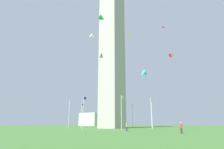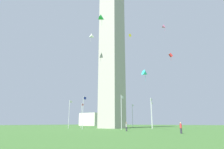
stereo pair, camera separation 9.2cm
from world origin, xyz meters
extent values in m
plane|color=#3D6B2D|center=(0.00, 0.00, 0.00)|extent=(260.00, 260.00, 0.00)
cube|color=#A8A399|center=(0.00, 0.00, 25.54)|extent=(6.38, 6.38, 51.07)
cylinder|color=silver|center=(13.01, 0.00, 4.17)|extent=(0.14, 0.14, 8.33)
cube|color=white|center=(13.56, 0.00, 7.88)|extent=(1.00, 0.03, 0.64)
cylinder|color=silver|center=(9.20, 9.20, 4.17)|extent=(0.14, 0.14, 8.33)
cube|color=#1E2D99|center=(9.75, 9.20, 7.88)|extent=(1.00, 0.03, 0.64)
cylinder|color=silver|center=(0.00, 13.01, 4.17)|extent=(0.14, 0.14, 8.33)
cube|color=red|center=(0.55, 13.01, 7.88)|extent=(1.00, 0.03, 0.64)
cylinder|color=silver|center=(-9.20, 9.20, 4.17)|extent=(0.14, 0.14, 8.33)
cube|color=white|center=(-8.65, 9.20, 7.88)|extent=(1.00, 0.03, 0.64)
cylinder|color=silver|center=(-13.01, 0.00, 4.17)|extent=(0.14, 0.14, 8.33)
cube|color=#1E2D99|center=(-12.46, 0.00, 7.88)|extent=(1.00, 0.03, 0.64)
cylinder|color=silver|center=(-9.20, -9.20, 4.17)|extent=(0.14, 0.14, 8.33)
cube|color=white|center=(-8.65, -9.20, 7.88)|extent=(1.00, 0.03, 0.64)
cylinder|color=silver|center=(0.00, -13.01, 4.17)|extent=(0.14, 0.14, 8.33)
cube|color=white|center=(0.55, -13.01, 7.88)|extent=(1.00, 0.03, 0.64)
cylinder|color=silver|center=(9.20, -9.20, 4.17)|extent=(0.14, 0.14, 8.33)
cube|color=white|center=(9.75, -9.20, 7.88)|extent=(1.00, 0.03, 0.64)
cylinder|color=#2D2D38|center=(-16.19, -14.73, 0.40)|extent=(0.29, 0.29, 0.80)
cylinder|color=gray|center=(-16.19, -14.73, 1.12)|extent=(0.32, 0.32, 0.64)
sphere|color=#936B4C|center=(-16.19, -14.73, 1.56)|extent=(0.24, 0.24, 0.24)
cylinder|color=#2D2D38|center=(-18.78, -25.84, 0.40)|extent=(0.29, 0.29, 0.80)
cylinder|color=red|center=(-18.78, -25.84, 1.12)|extent=(0.32, 0.32, 0.63)
sphere|color=tan|center=(-18.78, -25.84, 1.55)|extent=(0.24, 0.24, 0.24)
cone|color=white|center=(-8.19, 2.37, 27.84)|extent=(1.87, 2.05, 1.81)
cylinder|color=#A7A7A7|center=(-8.19, 2.37, 26.67)|extent=(0.04, 0.04, 1.76)
cone|color=#33C6D1|center=(-10.35, -16.52, 12.59)|extent=(2.03, 1.94, 1.64)
cylinder|color=teal|center=(-10.35, -16.52, 11.55)|extent=(0.04, 0.04, 1.56)
cube|color=yellow|center=(-1.19, -7.71, 28.21)|extent=(0.94, 0.64, 0.97)
cylinder|color=#A4921C|center=(-1.19, -7.71, 27.46)|extent=(0.04, 0.04, 1.13)
cube|color=red|center=(-4.24, -20.79, 17.95)|extent=(1.03, 1.01, 1.01)
cylinder|color=maroon|center=(-4.24, -20.79, 17.16)|extent=(0.04, 0.04, 1.19)
cone|color=pink|center=(2.07, -17.66, 29.47)|extent=(1.30, 1.55, 1.36)
cylinder|color=#A44A79|center=(2.07, -17.66, 28.66)|extent=(0.04, 0.04, 1.21)
cone|color=green|center=(-11.54, -4.59, 30.14)|extent=(2.51, 2.57, 2.09)
cylinder|color=#208035|center=(-11.54, -4.59, 28.86)|extent=(0.04, 0.04, 1.91)
cube|color=beige|center=(53.50, 45.60, 3.81)|extent=(29.95, 12.68, 7.62)
camera|label=1|loc=(-49.45, -34.39, 1.53)|focal=30.64mm
camera|label=2|loc=(-49.40, -34.46, 1.53)|focal=30.64mm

